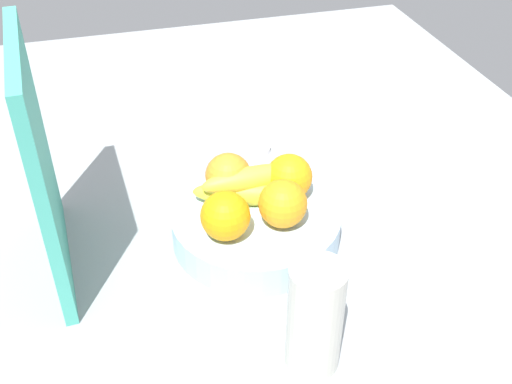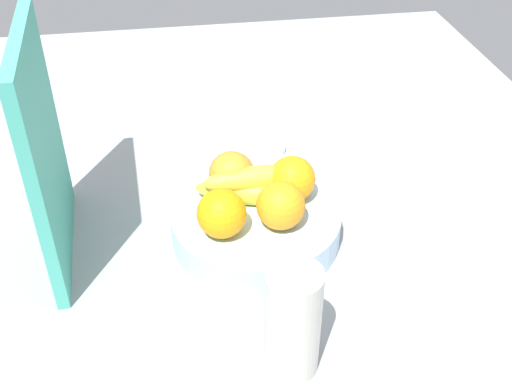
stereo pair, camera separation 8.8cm
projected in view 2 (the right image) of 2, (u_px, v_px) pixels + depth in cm
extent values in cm
cube|color=gray|center=(247.00, 234.00, 105.73)|extent=(180.00, 140.00, 3.00)
cylinder|color=#A9CAE0|center=(256.00, 225.00, 101.19)|extent=(27.20, 27.20, 5.31)
sphere|color=orange|center=(281.00, 205.00, 94.83)|extent=(7.56, 7.56, 7.56)
sphere|color=orange|center=(292.00, 179.00, 100.35)|extent=(7.56, 7.56, 7.56)
sphere|color=orange|center=(232.00, 174.00, 101.47)|extent=(7.56, 7.56, 7.56)
sphere|color=orange|center=(221.00, 214.00, 93.23)|extent=(7.56, 7.56, 7.56)
ellipsoid|color=yellow|center=(246.00, 192.00, 100.58)|extent=(9.10, 17.40, 4.00)
ellipsoid|color=yellow|center=(255.00, 178.00, 99.86)|extent=(4.58, 17.13, 4.00)
cube|color=teal|center=(45.00, 153.00, 90.23)|extent=(28.06, 3.23, 36.00)
cylinder|color=beige|center=(293.00, 322.00, 77.41)|extent=(7.12, 7.12, 16.37)
cylinder|color=silver|center=(270.00, 148.00, 123.62)|extent=(6.23, 6.23, 1.01)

